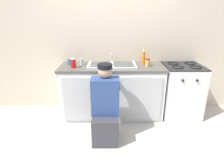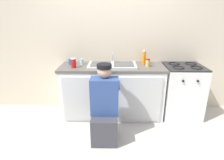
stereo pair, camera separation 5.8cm
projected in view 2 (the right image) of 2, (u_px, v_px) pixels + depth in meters
The scene contains 13 objects.
ground_plane at pixel (112, 122), 3.15m from camera, with size 12.00×12.00×0.00m, color beige.
back_wall at pixel (112, 42), 3.34m from camera, with size 6.00×0.10×2.50m, color beige.
counter_cabinet at pixel (112, 92), 3.28m from camera, with size 1.70×0.62×0.86m.
countertop at pixel (112, 67), 3.13m from camera, with size 1.74×0.62×0.04m, color #5B5651.
sink_double_basin at pixel (112, 65), 3.12m from camera, with size 0.80×0.44×0.19m.
stove_range at pixel (181, 91), 3.26m from camera, with size 0.64×0.62×0.92m.
plumber_person at pixel (105, 110), 2.61m from camera, with size 0.42×0.61×1.10m.
soap_bottle_orange at pixel (144, 58), 3.18m from camera, with size 0.06×0.06×0.25m.
condiment_jar at pixel (148, 63), 3.06m from camera, with size 0.07×0.07×0.13m.
water_glass at pixel (82, 62), 3.19m from camera, with size 0.06×0.06×0.10m.
spice_bottle_pepper at pixel (143, 60), 3.29m from camera, with size 0.04×0.04×0.10m.
coffee_mug at pixel (71, 62), 3.20m from camera, with size 0.13×0.08×0.09m.
soda_cup_red at pixel (74, 63), 3.00m from camera, with size 0.08×0.08×0.15m.
Camera 2 is at (0.04, -2.72, 1.74)m, focal length 30.00 mm.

